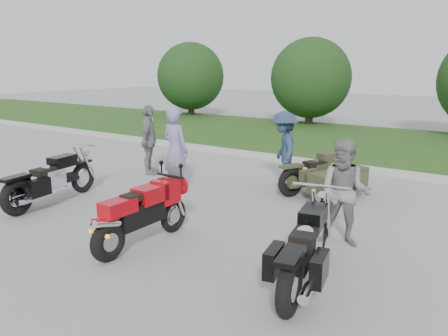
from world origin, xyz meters
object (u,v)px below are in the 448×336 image
Objects in this scene: cruiser_right at (306,251)px; person_stripe at (175,150)px; person_grey at (345,193)px; person_denim at (284,150)px; person_back at (149,140)px; cruiser_sidecar at (328,178)px; sportbike_red at (141,212)px; cruiser_left at (49,182)px.

person_stripe is (-4.12, 2.29, 0.47)m from cruiser_right.
person_stripe is at bearing 138.89° from cruiser_right.
person_denim is (-2.29, 2.40, 0.04)m from person_grey.
person_denim is (-2.38, 3.95, 0.41)m from cruiser_right.
cruiser_right is at bearing -150.08° from person_back.
person_stripe is 1.87m from person_back.
person_grey is 5.91m from person_back.
cruiser_right is 1.34× the size of person_denim.
person_denim is at bearing -160.07° from cruiser_sidecar.
cruiser_sidecar is 1.21m from person_denim.
cruiser_right is 1.25× the size of person_stripe.
person_stripe reaches higher than cruiser_right.
person_back is (-3.21, 3.44, 0.33)m from sportbike_red.
cruiser_left is (-3.01, 0.43, -0.08)m from sportbike_red.
cruiser_sidecar is at bearing -112.47° from person_back.
cruiser_right is 1.32× the size of person_back.
cruiser_left is 1.36× the size of person_denim.
cruiser_right is 1.60m from person_grey.
cruiser_right is 6.60m from person_back.
sportbike_red is 0.95× the size of cruiser_sidecar.
person_grey is (1.17, -2.32, 0.43)m from cruiser_sidecar.
sportbike_red is 4.36m from cruiser_sidecar.
person_denim is (1.75, 1.66, -0.07)m from person_stripe.
person_back is (-0.20, 3.01, 0.41)m from cruiser_left.
sportbike_red is 1.13× the size of person_denim.
person_back is at bearing 132.73° from sportbike_red.
person_denim is (0.19, 4.23, 0.32)m from sportbike_red.
cruiser_left is 1.27× the size of person_stripe.
person_stripe reaches higher than cruiser_sidecar.
person_stripe is at bearing -82.44° from person_denim.
cruiser_right is 4.74m from person_stripe.
person_back is (-3.41, -0.79, 0.01)m from person_denim.
sportbike_red is at bearing -168.43° from person_back.
person_grey is at bearing -137.18° from person_back.
person_grey reaches higher than sportbike_red.
person_grey is at bearing 81.19° from cruiser_right.
person_grey reaches higher than cruiser_left.
cruiser_left is 4.99m from person_denim.
cruiser_left is at bearing 166.37° from cruiser_right.
cruiser_left is at bearing -76.15° from person_denim.
cruiser_right is (5.59, -0.15, -0.01)m from cruiser_left.
cruiser_sidecar is 1.18× the size of person_denim.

